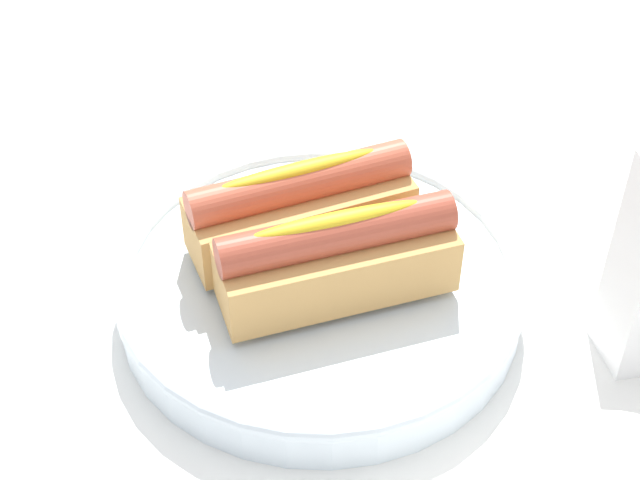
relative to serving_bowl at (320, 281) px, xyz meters
The scene contains 4 objects.
ground_plane 0.02m from the serving_bowl, 66.20° to the left, with size 2.40×2.40×0.00m, color white.
serving_bowl is the anchor object (origin of this frame).
hotdog_front 0.05m from the serving_bowl, 90.75° to the right, with size 0.15×0.06×0.06m.
hotdog_back 0.05m from the serving_bowl, 89.25° to the left, with size 0.16×0.07×0.06m.
Camera 1 is at (0.20, 0.42, 0.48)m, focal length 54.43 mm.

